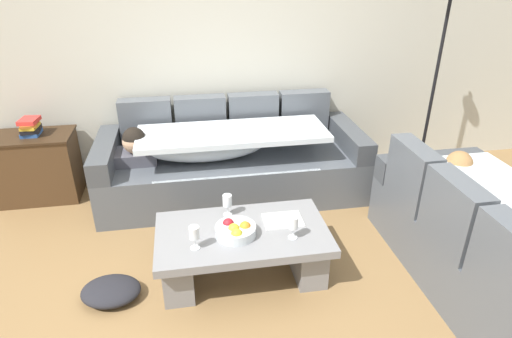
{
  "coord_description": "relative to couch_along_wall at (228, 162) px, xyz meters",
  "views": [
    {
      "loc": [
        -0.19,
        -2.05,
        2.1
      ],
      "look_at": [
        0.34,
        1.01,
        0.55
      ],
      "focal_mm": 30.17,
      "sensor_mm": 36.0,
      "label": 1
    }
  ],
  "objects": [
    {
      "name": "wine_glass_far_back",
      "position": [
        -0.11,
        -0.99,
        0.17
      ],
      "size": [
        0.07,
        0.07,
        0.17
      ],
      "color": "silver",
      "rests_on": "coffee_table"
    },
    {
      "name": "floor_lamp",
      "position": [
        1.98,
        0.01,
        0.79
      ],
      "size": [
        0.33,
        0.31,
        1.95
      ],
      "color": "black",
      "rests_on": "ground_plane"
    },
    {
      "name": "couch_near_window",
      "position": [
        1.61,
        -1.62,
        0.01
      ],
      "size": [
        0.92,
        1.96,
        0.88
      ],
      "rotation": [
        0.0,
        0.0,
        1.57
      ],
      "color": "#51575E",
      "rests_on": "ground_plane"
    },
    {
      "name": "wine_glass_near_right",
      "position": [
        0.29,
        -1.36,
        0.17
      ],
      "size": [
        0.07,
        0.07,
        0.17
      ],
      "color": "silver",
      "rests_on": "coffee_table"
    },
    {
      "name": "fruit_bowl",
      "position": [
        -0.09,
        -1.26,
        0.09
      ],
      "size": [
        0.28,
        0.28,
        0.1
      ],
      "color": "silver",
      "rests_on": "coffee_table"
    },
    {
      "name": "ground_plane",
      "position": [
        -0.17,
        -1.63,
        -0.33
      ],
      "size": [
        14.0,
        14.0,
        0.0
      ],
      "primitive_type": "plane",
      "color": "olive"
    },
    {
      "name": "crumpled_garment",
      "position": [
        -0.95,
        -1.31,
        -0.27
      ],
      "size": [
        0.44,
        0.37,
        0.12
      ],
      "primitive_type": "ellipsoid",
      "rotation": [
        0.0,
        0.0,
        3.0
      ],
      "color": "#232328",
      "rests_on": "ground_plane"
    },
    {
      "name": "coffee_table",
      "position": [
        -0.04,
        -1.21,
        -0.09
      ],
      "size": [
        1.2,
        0.68,
        0.38
      ],
      "color": "gray",
      "rests_on": "ground_plane"
    },
    {
      "name": "side_cabinet",
      "position": [
        -1.77,
        0.22,
        -0.01
      ],
      "size": [
        0.72,
        0.44,
        0.64
      ],
      "color": "#4B331D",
      "rests_on": "ground_plane"
    },
    {
      "name": "wine_glass_near_left",
      "position": [
        -0.37,
        -1.36,
        0.17
      ],
      "size": [
        0.07,
        0.07,
        0.17
      ],
      "color": "silver",
      "rests_on": "coffee_table"
    },
    {
      "name": "open_magazine",
      "position": [
        0.27,
        -1.14,
        0.06
      ],
      "size": [
        0.28,
        0.21,
        0.01
      ],
      "primitive_type": "cube",
      "rotation": [
        0.0,
        0.0,
        -0.01
      ],
      "color": "white",
      "rests_on": "coffee_table"
    },
    {
      "name": "back_wall",
      "position": [
        -0.17,
        0.52,
        1.02
      ],
      "size": [
        9.0,
        0.1,
        2.7
      ],
      "primitive_type": "cube",
      "color": "beige",
      "rests_on": "ground_plane"
    },
    {
      "name": "couch_along_wall",
      "position": [
        0.0,
        0.0,
        0.0
      ],
      "size": [
        2.45,
        0.92,
        0.88
      ],
      "color": "#51575E",
      "rests_on": "ground_plane"
    },
    {
      "name": "book_stack_on_cabinet",
      "position": [
        -1.75,
        0.23,
        0.39
      ],
      "size": [
        0.17,
        0.22,
        0.16
      ],
      "color": "#2D569E",
      "rests_on": "side_cabinet"
    }
  ]
}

